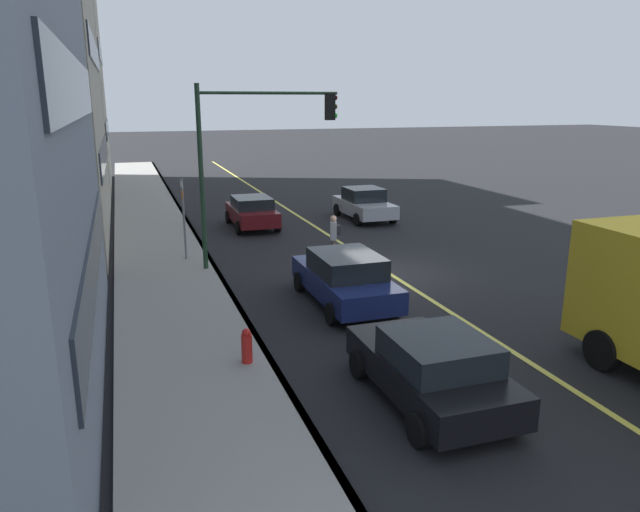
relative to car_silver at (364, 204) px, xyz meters
The scene contains 12 objects.
ground 9.49m from the car_silver, 162.31° to the left, with size 200.00×200.00×0.00m, color black.
sidewalk_slab 13.55m from the car_silver, 131.76° to the left, with size 80.00×3.40×0.15m, color gray.
curb_edge 12.39m from the car_silver, 136.77° to the left, with size 80.00×0.16×0.15m, color slate.
lane_stripe_center 9.49m from the car_silver, 162.31° to the left, with size 80.00×0.16×0.01m, color #D8CC4C.
car_silver is the anchor object (origin of this frame).
car_navy 12.73m from the car_silver, 154.85° to the left, with size 4.52×2.05×1.53m.
car_maroon 5.70m from the car_silver, 91.87° to the left, with size 4.00×1.97×1.44m.
car_black 18.48m from the car_silver, 161.39° to the left, with size 4.11×2.08×1.45m.
pedestrian_with_backpack 8.30m from the car_silver, 149.73° to the left, with size 0.46×0.44×1.75m.
traffic_light_mast 10.51m from the car_silver, 134.86° to the left, with size 0.28×4.86×6.28m.
street_sign_post 10.82m from the car_silver, 120.37° to the left, with size 0.60×0.08×3.06m.
fire_hydrant 17.38m from the car_silver, 148.85° to the left, with size 0.24×0.24×0.94m.
Camera 1 is at (-17.77, 8.42, 5.75)m, focal length 33.22 mm.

